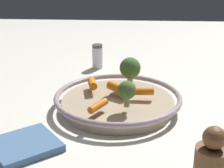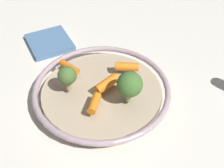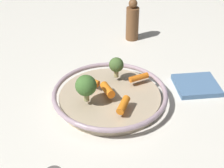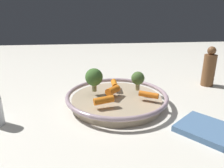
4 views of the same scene
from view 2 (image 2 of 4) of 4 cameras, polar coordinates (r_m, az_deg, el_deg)
The scene contains 9 objects.
ground_plane at distance 0.66m, azimuth -1.95°, elevation -2.76°, with size 2.29×2.29×0.00m, color silver.
serving_bowl at distance 0.64m, azimuth -2.00°, elevation -1.56°, with size 0.30×0.30×0.04m.
baby_carrot_center at distance 0.67m, azimuth 2.86°, elevation 3.39°, with size 0.02×0.02×0.05m, color orange.
baby_carrot_near_rim at distance 0.62m, azimuth -0.99°, elevation 0.20°, with size 0.02×0.02×0.05m, color orange.
baby_carrot_left at distance 0.67m, azimuth -8.26°, elevation 3.29°, with size 0.02×0.02×0.05m, color orange.
baby_carrot_back at distance 0.58m, azimuth -3.07°, elevation -3.83°, with size 0.02×0.02×0.05m, color orange.
broccoli_floret_mid at distance 0.57m, azimuth 3.46°, elevation -0.13°, with size 0.05×0.05×0.07m.
broccoli_floret_edge at distance 0.61m, azimuth -8.67°, elevation 1.53°, with size 0.04×0.04×0.06m.
dish_towel at distance 0.82m, azimuth -12.01°, elevation 7.88°, with size 0.12×0.11×0.01m, color #4C7099.
Camera 2 is at (-0.44, -0.12, 0.48)m, focal length 47.19 mm.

